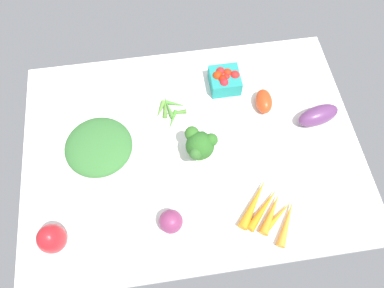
{
  "coord_description": "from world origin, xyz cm",
  "views": [
    {
      "loc": [
        -7.47,
        -50.43,
        104.6
      ],
      "look_at": [
        0.0,
        0.0,
        4.0
      ],
      "focal_mm": 34.45,
      "sensor_mm": 36.0,
      "label": 1
    }
  ],
  "objects_px": {
    "bell_pepper_red": "(52,239)",
    "roma_tomato": "(264,101)",
    "berry_basket": "(225,79)",
    "eggplant": "(318,115)",
    "red_onion_near_basket": "(171,221)",
    "broccoli_head": "(200,145)",
    "carrot_bunch": "(268,211)",
    "okra_pile": "(169,110)",
    "leafy_greens_clump": "(99,147)"
  },
  "relations": [
    {
      "from": "bell_pepper_red",
      "to": "roma_tomato",
      "type": "bearing_deg",
      "value": 28.21
    },
    {
      "from": "berry_basket",
      "to": "eggplant",
      "type": "bearing_deg",
      "value": -33.78
    },
    {
      "from": "berry_basket",
      "to": "red_onion_near_basket",
      "type": "relative_size",
      "value": 1.47
    },
    {
      "from": "broccoli_head",
      "to": "carrot_bunch",
      "type": "height_order",
      "value": "broccoli_head"
    },
    {
      "from": "bell_pepper_red",
      "to": "broccoli_head",
      "type": "relative_size",
      "value": 0.89
    },
    {
      "from": "berry_basket",
      "to": "roma_tomato",
      "type": "relative_size",
      "value": 1.11
    },
    {
      "from": "berry_basket",
      "to": "roma_tomato",
      "type": "xyz_separation_m",
      "value": [
        0.11,
        -0.1,
        -0.01
      ]
    },
    {
      "from": "eggplant",
      "to": "carrot_bunch",
      "type": "relative_size",
      "value": 0.64
    },
    {
      "from": "carrot_bunch",
      "to": "red_onion_near_basket",
      "type": "bearing_deg",
      "value": 178.91
    },
    {
      "from": "eggplant",
      "to": "berry_basket",
      "type": "xyz_separation_m",
      "value": [
        -0.27,
        0.18,
        0.0
      ]
    },
    {
      "from": "eggplant",
      "to": "bell_pepper_red",
      "type": "relative_size",
      "value": 1.34
    },
    {
      "from": "bell_pepper_red",
      "to": "carrot_bunch",
      "type": "distance_m",
      "value": 0.59
    },
    {
      "from": "bell_pepper_red",
      "to": "okra_pile",
      "type": "xyz_separation_m",
      "value": [
        0.35,
        0.38,
        -0.04
      ]
    },
    {
      "from": "broccoli_head",
      "to": "okra_pile",
      "type": "xyz_separation_m",
      "value": [
        -0.07,
        0.17,
        -0.07
      ]
    },
    {
      "from": "okra_pile",
      "to": "broccoli_head",
      "type": "bearing_deg",
      "value": -66.78
    },
    {
      "from": "red_onion_near_basket",
      "to": "leafy_greens_clump",
      "type": "bearing_deg",
      "value": 125.83
    },
    {
      "from": "bell_pepper_red",
      "to": "carrot_bunch",
      "type": "xyz_separation_m",
      "value": [
        0.59,
        -0.0,
        -0.04
      ]
    },
    {
      "from": "berry_basket",
      "to": "bell_pepper_red",
      "type": "bearing_deg",
      "value": -140.51
    },
    {
      "from": "broccoli_head",
      "to": "carrot_bunch",
      "type": "relative_size",
      "value": 0.54
    },
    {
      "from": "leafy_greens_clump",
      "to": "broccoli_head",
      "type": "relative_size",
      "value": 1.79
    },
    {
      "from": "broccoli_head",
      "to": "roma_tomato",
      "type": "distance_m",
      "value": 0.28
    },
    {
      "from": "carrot_bunch",
      "to": "broccoli_head",
      "type": "bearing_deg",
      "value": 128.52
    },
    {
      "from": "eggplant",
      "to": "red_onion_near_basket",
      "type": "height_order",
      "value": "red_onion_near_basket"
    },
    {
      "from": "bell_pepper_red",
      "to": "berry_basket",
      "type": "distance_m",
      "value": 0.71
    },
    {
      "from": "roma_tomato",
      "to": "okra_pile",
      "type": "xyz_separation_m",
      "value": [
        -0.31,
        0.02,
        -0.02
      ]
    },
    {
      "from": "broccoli_head",
      "to": "red_onion_near_basket",
      "type": "xyz_separation_m",
      "value": [
        -0.11,
        -0.2,
        -0.04
      ]
    },
    {
      "from": "bell_pepper_red",
      "to": "leafy_greens_clump",
      "type": "bearing_deg",
      "value": 64.65
    },
    {
      "from": "leafy_greens_clump",
      "to": "bell_pepper_red",
      "type": "distance_m",
      "value": 0.3
    },
    {
      "from": "berry_basket",
      "to": "red_onion_near_basket",
      "type": "xyz_separation_m",
      "value": [
        -0.23,
        -0.45,
        -0.0
      ]
    },
    {
      "from": "berry_basket",
      "to": "roma_tomato",
      "type": "bearing_deg",
      "value": -41.58
    },
    {
      "from": "carrot_bunch",
      "to": "red_onion_near_basket",
      "type": "distance_m",
      "value": 0.28
    },
    {
      "from": "leafy_greens_clump",
      "to": "red_onion_near_basket",
      "type": "xyz_separation_m",
      "value": [
        0.19,
        -0.26,
        0.0
      ]
    },
    {
      "from": "red_onion_near_basket",
      "to": "bell_pepper_red",
      "type": "bearing_deg",
      "value": -179.14
    },
    {
      "from": "bell_pepper_red",
      "to": "red_onion_near_basket",
      "type": "bearing_deg",
      "value": 0.86
    },
    {
      "from": "broccoli_head",
      "to": "roma_tomato",
      "type": "height_order",
      "value": "broccoli_head"
    },
    {
      "from": "bell_pepper_red",
      "to": "carrot_bunch",
      "type": "relative_size",
      "value": 0.48
    },
    {
      "from": "carrot_bunch",
      "to": "okra_pile",
      "type": "xyz_separation_m",
      "value": [
        -0.24,
        0.38,
        -0.01
      ]
    },
    {
      "from": "carrot_bunch",
      "to": "roma_tomato",
      "type": "height_order",
      "value": "roma_tomato"
    },
    {
      "from": "broccoli_head",
      "to": "okra_pile",
      "type": "distance_m",
      "value": 0.2
    },
    {
      "from": "red_onion_near_basket",
      "to": "roma_tomato",
      "type": "bearing_deg",
      "value": 45.31
    },
    {
      "from": "berry_basket",
      "to": "okra_pile",
      "type": "height_order",
      "value": "berry_basket"
    },
    {
      "from": "leafy_greens_clump",
      "to": "bell_pepper_red",
      "type": "bearing_deg",
      "value": -115.35
    },
    {
      "from": "eggplant",
      "to": "roma_tomato",
      "type": "relative_size",
      "value": 1.55
    },
    {
      "from": "eggplant",
      "to": "okra_pile",
      "type": "xyz_separation_m",
      "value": [
        -0.46,
        0.1,
        -0.02
      ]
    },
    {
      "from": "broccoli_head",
      "to": "leafy_greens_clump",
      "type": "bearing_deg",
      "value": 168.56
    },
    {
      "from": "bell_pepper_red",
      "to": "broccoli_head",
      "type": "bearing_deg",
      "value": 25.62
    },
    {
      "from": "broccoli_head",
      "to": "okra_pile",
      "type": "relative_size",
      "value": 0.88
    },
    {
      "from": "eggplant",
      "to": "berry_basket",
      "type": "height_order",
      "value": "berry_basket"
    },
    {
      "from": "carrot_bunch",
      "to": "red_onion_near_basket",
      "type": "xyz_separation_m",
      "value": [
        -0.28,
        0.01,
        0.02
      ]
    },
    {
      "from": "bell_pepper_red",
      "to": "carrot_bunch",
      "type": "bearing_deg",
      "value": -0.05
    }
  ]
}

